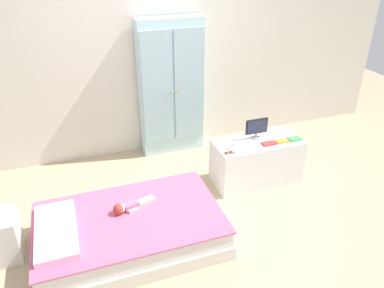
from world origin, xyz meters
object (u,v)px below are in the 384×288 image
(tv_stand, at_px, (256,161))
(tv_monitor, at_px, (257,127))
(doll, at_px, (127,207))
(book_orange, at_px, (282,141))
(book_green, at_px, (295,139))
(rocking_horse_toy, at_px, (231,148))
(bed, at_px, (130,231))
(wardrobe, at_px, (171,88))
(book_red, at_px, (269,144))

(tv_stand, bearing_deg, tv_monitor, 84.68)
(doll, bearing_deg, book_orange, 11.26)
(doll, relative_size, book_green, 2.79)
(book_green, bearing_deg, rocking_horse_toy, -177.42)
(bed, height_order, tv_monitor, tv_monitor)
(bed, height_order, doll, doll)
(book_green, bearing_deg, book_orange, 180.00)
(bed, xyz_separation_m, tv_monitor, (1.51, 0.61, 0.47))
(wardrobe, xyz_separation_m, tv_stand, (0.66, -1.00, -0.58))
(book_red, distance_m, book_green, 0.31)
(book_green, bearing_deg, wardrobe, 133.50)
(rocking_horse_toy, xyz_separation_m, book_red, (0.45, 0.03, -0.05))
(bed, xyz_separation_m, wardrobe, (0.85, 1.53, 0.67))
(book_red, bearing_deg, tv_stand, 126.44)
(bed, bearing_deg, wardrobe, 61.00)
(book_orange, bearing_deg, doll, -168.74)
(tv_stand, relative_size, tv_monitor, 3.82)
(wardrobe, bearing_deg, bed, -119.00)
(book_red, height_order, book_green, same)
(wardrobe, bearing_deg, tv_stand, -56.66)
(bed, relative_size, book_red, 10.64)
(tv_stand, bearing_deg, doll, -163.64)
(wardrobe, xyz_separation_m, tv_monitor, (0.66, -0.92, -0.20))
(rocking_horse_toy, relative_size, book_red, 0.85)
(doll, bearing_deg, tv_monitor, 18.80)
(bed, relative_size, wardrobe, 0.96)
(doll, distance_m, tv_monitor, 1.62)
(wardrobe, height_order, tv_stand, wardrobe)
(tv_stand, distance_m, book_orange, 0.35)
(doll, bearing_deg, rocking_horse_toy, 15.48)
(wardrobe, relative_size, book_green, 11.77)
(tv_stand, relative_size, book_green, 6.83)
(wardrobe, height_order, book_green, wardrobe)
(book_green, bearing_deg, tv_stand, 165.85)
(rocking_horse_toy, relative_size, book_orange, 0.91)
(tv_stand, xyz_separation_m, rocking_horse_toy, (-0.38, -0.13, 0.30))
(doll, distance_m, book_green, 1.92)
(tv_stand, bearing_deg, book_red, -53.56)
(book_orange, relative_size, book_green, 1.00)
(tv_monitor, bearing_deg, rocking_horse_toy, -152.35)
(bed, distance_m, book_red, 1.67)
(tv_stand, bearing_deg, bed, -160.43)
(wardrobe, bearing_deg, book_orange, -50.95)
(tv_stand, height_order, book_orange, book_orange)
(bed, bearing_deg, book_orange, 14.18)
(tv_stand, xyz_separation_m, book_green, (0.38, -0.10, 0.25))
(wardrobe, height_order, rocking_horse_toy, wardrobe)
(wardrobe, xyz_separation_m, rocking_horse_toy, (0.27, -1.13, -0.27))
(doll, height_order, book_red, book_red)
(bed, xyz_separation_m, rocking_horse_toy, (1.12, 0.40, 0.40))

